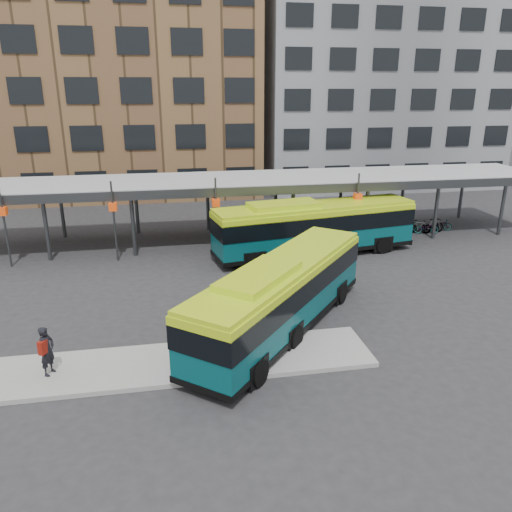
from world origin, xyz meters
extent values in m
plane|color=#28282B|center=(0.00, 0.00, 0.00)|extent=(120.00, 120.00, 0.00)
cube|color=gray|center=(-5.50, -3.00, 0.09)|extent=(14.00, 3.00, 0.18)
cube|color=#999B9E|center=(0.00, 13.00, 4.00)|extent=(40.00, 6.00, 0.35)
cube|color=#383A3D|center=(0.00, 10.00, 3.85)|extent=(40.00, 0.15, 0.55)
cylinder|color=#383A3D|center=(-13.00, 10.50, 1.90)|extent=(0.24, 0.24, 3.80)
cylinder|color=#383A3D|center=(-13.00, 15.50, 1.90)|extent=(0.24, 0.24, 3.80)
cylinder|color=#383A3D|center=(-8.00, 10.50, 1.90)|extent=(0.24, 0.24, 3.80)
cylinder|color=#383A3D|center=(-8.00, 15.50, 1.90)|extent=(0.24, 0.24, 3.80)
cylinder|color=#383A3D|center=(-3.00, 10.50, 1.90)|extent=(0.24, 0.24, 3.80)
cylinder|color=#383A3D|center=(-3.00, 15.50, 1.90)|extent=(0.24, 0.24, 3.80)
cylinder|color=#383A3D|center=(2.00, 10.50, 1.90)|extent=(0.24, 0.24, 3.80)
cylinder|color=#383A3D|center=(2.00, 15.50, 1.90)|extent=(0.24, 0.24, 3.80)
cylinder|color=#383A3D|center=(7.00, 10.50, 1.90)|extent=(0.24, 0.24, 3.80)
cylinder|color=#383A3D|center=(7.00, 15.50, 1.90)|extent=(0.24, 0.24, 3.80)
cylinder|color=#383A3D|center=(12.00, 10.50, 1.90)|extent=(0.24, 0.24, 3.80)
cylinder|color=#383A3D|center=(12.00, 15.50, 1.90)|extent=(0.24, 0.24, 3.80)
cylinder|color=#383A3D|center=(17.00, 10.50, 1.90)|extent=(0.24, 0.24, 3.80)
cylinder|color=#383A3D|center=(17.00, 15.50, 1.90)|extent=(0.24, 0.24, 3.80)
cylinder|color=#383A3D|center=(-15.00, 9.70, 2.40)|extent=(0.12, 0.12, 4.80)
cube|color=#C4390B|center=(-15.00, 9.70, 3.30)|extent=(0.45, 0.45, 0.45)
cylinder|color=#383A3D|center=(-9.00, 9.70, 2.40)|extent=(0.12, 0.12, 4.80)
cube|color=#C4390B|center=(-9.00, 9.70, 3.30)|extent=(0.45, 0.45, 0.45)
cylinder|color=#383A3D|center=(-3.00, 9.70, 2.40)|extent=(0.12, 0.12, 4.80)
cube|color=#C4390B|center=(-3.00, 9.70, 3.30)|extent=(0.45, 0.45, 0.45)
cylinder|color=#383A3D|center=(6.00, 9.70, 2.40)|extent=(0.12, 0.12, 4.80)
cube|color=#C4390B|center=(6.00, 9.70, 3.30)|extent=(0.45, 0.45, 0.45)
cube|color=brown|center=(-10.00, 32.00, 11.00)|extent=(26.00, 14.00, 22.00)
cube|color=slate|center=(16.00, 32.00, 10.00)|extent=(24.00, 14.00, 20.00)
cube|color=#07474E|center=(-1.39, -0.88, 1.58)|extent=(9.53, 10.67, 2.47)
cube|color=black|center=(-1.39, -0.88, 2.08)|extent=(9.61, 10.75, 0.94)
cube|color=#B6D816|center=(-1.39, -0.88, 2.92)|extent=(9.45, 10.61, 0.20)
cube|color=#B6D816|center=(-2.66, -2.39, 3.11)|extent=(3.91, 4.17, 0.35)
cube|color=black|center=(-1.39, -0.88, 0.46)|extent=(9.61, 10.76, 0.24)
cylinder|color=black|center=(2.08, 1.37, 0.49)|extent=(0.86, 0.95, 0.99)
cylinder|color=black|center=(0.24, 2.92, 0.49)|extent=(0.86, 0.95, 0.99)
cylinder|color=black|center=(-1.23, -2.57, 0.49)|extent=(0.86, 0.95, 0.99)
cylinder|color=black|center=(-3.07, -1.01, 0.49)|extent=(0.86, 0.95, 0.99)
cylinder|color=black|center=(-3.14, -4.84, 0.49)|extent=(0.86, 0.95, 0.99)
cylinder|color=black|center=(-4.98, -3.28, 0.49)|extent=(0.86, 0.95, 0.99)
cube|color=#07474E|center=(2.93, 8.66, 1.67)|extent=(12.76, 4.70, 2.60)
cube|color=black|center=(2.93, 8.66, 2.19)|extent=(12.82, 4.77, 0.99)
cube|color=#B6D816|center=(2.93, 8.66, 3.07)|extent=(12.74, 4.60, 0.21)
cube|color=#B6D816|center=(0.88, 8.30, 3.28)|extent=(4.43, 2.56, 0.36)
cube|color=black|center=(2.93, 8.66, 0.49)|extent=(12.83, 4.77, 0.25)
cylinder|color=black|center=(7.25, 8.11, 0.52)|extent=(1.08, 0.49, 1.04)
cylinder|color=black|center=(6.82, 10.62, 0.52)|extent=(1.08, 0.49, 1.04)
cylinder|color=black|center=(1.91, 7.19, 0.52)|extent=(1.08, 0.49, 1.04)
cylinder|color=black|center=(1.48, 9.69, 0.52)|extent=(1.08, 0.49, 1.04)
cylinder|color=black|center=(-1.17, 6.66, 0.52)|extent=(1.08, 0.49, 1.04)
cylinder|color=black|center=(-1.60, 9.16, 0.52)|extent=(1.08, 0.49, 1.04)
imported|color=black|center=(-10.39, -3.04, 1.10)|extent=(0.68, 0.79, 1.83)
cube|color=maroon|center=(-10.46, -3.20, 1.34)|extent=(0.32, 0.39, 0.49)
imported|color=slate|center=(10.91, 11.87, 0.44)|extent=(1.76, 1.02, 0.87)
imported|color=slate|center=(11.63, 11.85, 0.49)|extent=(1.68, 0.86, 0.97)
imported|color=slate|center=(12.10, 11.64, 0.45)|extent=(1.81, 0.96, 0.90)
imported|color=slate|center=(12.69, 11.75, 0.53)|extent=(1.83, 0.88, 1.06)
imported|color=slate|center=(13.47, 12.23, 0.44)|extent=(1.77, 1.05, 0.88)
camera|label=1|loc=(-5.96, -19.65, 9.92)|focal=35.00mm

